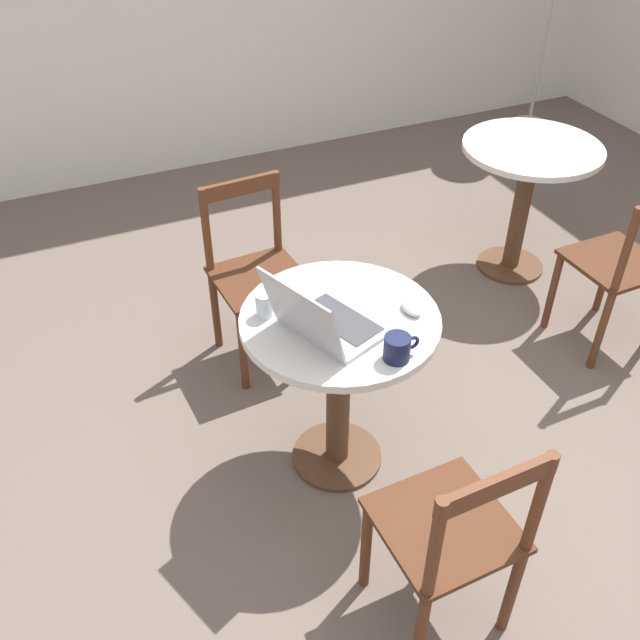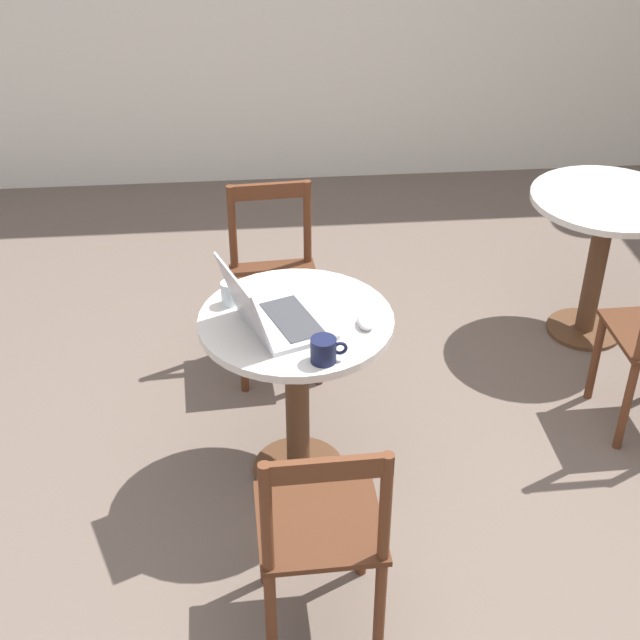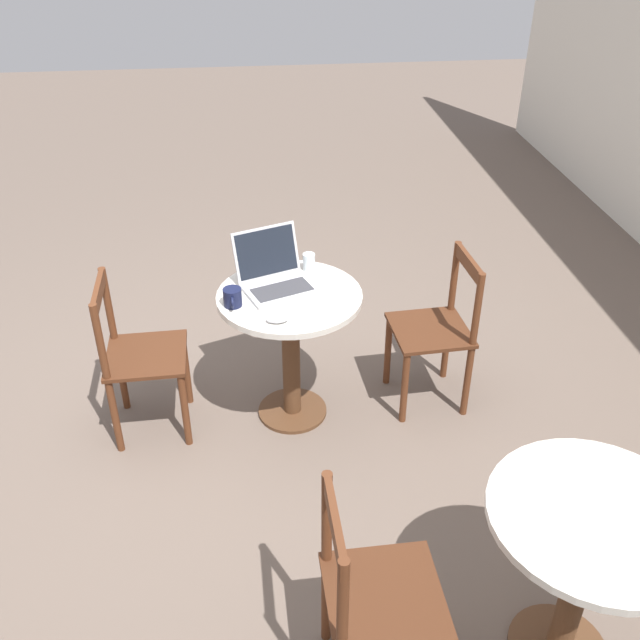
# 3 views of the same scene
# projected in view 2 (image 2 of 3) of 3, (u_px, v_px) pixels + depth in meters

# --- Properties ---
(ground_plane) EXTENTS (16.00, 16.00, 0.00)m
(ground_plane) POSITION_uv_depth(u_px,v_px,m) (370.00, 542.00, 3.23)
(ground_plane) COLOR #66564C
(cafe_table_near) EXTENTS (0.70, 0.70, 0.73)m
(cafe_table_near) POSITION_uv_depth(u_px,v_px,m) (297.00, 359.00, 3.25)
(cafe_table_near) COLOR #51331E
(cafe_table_near) RESTS_ON ground_plane
(cafe_table_mid) EXTENTS (0.70, 0.70, 0.73)m
(cafe_table_mid) POSITION_uv_depth(u_px,v_px,m) (603.00, 232.00, 4.08)
(cafe_table_mid) COLOR #51331E
(cafe_table_mid) RESTS_ON ground_plane
(chair_near_front) EXTENTS (0.39, 0.39, 0.84)m
(chair_near_front) POSITION_uv_depth(u_px,v_px,m) (321.00, 534.00, 2.69)
(chair_near_front) COLOR #562D19
(chair_near_front) RESTS_ON ground_plane
(chair_near_back) EXTENTS (0.41, 0.41, 0.84)m
(chair_near_back) POSITION_uv_depth(u_px,v_px,m) (275.00, 281.00, 3.94)
(chair_near_back) COLOR #562D19
(chair_near_back) RESTS_ON ground_plane
(laptop) EXTENTS (0.42, 0.42, 0.26)m
(laptop) POSITION_uv_depth(u_px,v_px,m) (273.00, 316.00, 3.07)
(laptop) COLOR #B7B7BC
(laptop) RESTS_ON cafe_table_near
(mouse) EXTENTS (0.06, 0.10, 0.03)m
(mouse) POSITION_uv_depth(u_px,v_px,m) (366.00, 322.00, 3.10)
(mouse) COLOR #B7B7BC
(mouse) RESTS_ON cafe_table_near
(mug) EXTENTS (0.12, 0.09, 0.09)m
(mug) POSITION_uv_depth(u_px,v_px,m) (324.00, 350.00, 2.91)
(mug) COLOR #141938
(mug) RESTS_ON cafe_table_near
(drinking_glass) EXTENTS (0.06, 0.06, 0.09)m
(drinking_glass) POSITION_uv_depth(u_px,v_px,m) (229.00, 293.00, 3.21)
(drinking_glass) COLOR silver
(drinking_glass) RESTS_ON cafe_table_near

